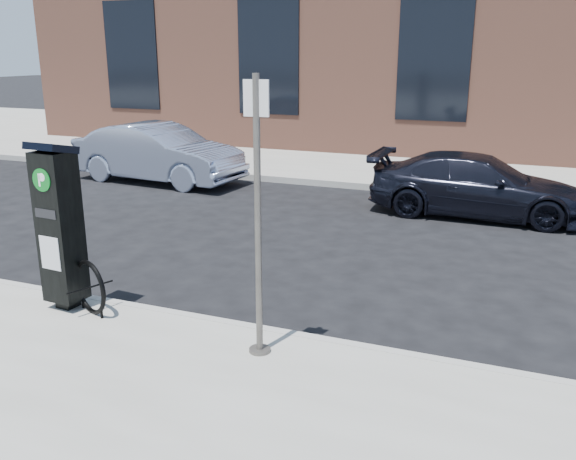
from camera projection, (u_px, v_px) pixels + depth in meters
The scene contains 10 objects.
ground at pixel (253, 337), 7.01m from camera, with size 120.00×120.00×0.00m, color black.
sidewalk_far at pixel (438, 151), 19.45m from camera, with size 60.00×12.00×0.15m, color gray.
curb_near at pixel (252, 332), 6.97m from camera, with size 60.00×0.12×0.16m, color #9E9B93.
curb_far at pixel (399, 189), 14.13m from camera, with size 60.00×0.12×0.16m, color #9E9B93.
building at pixel (459, 21), 20.97m from camera, with size 28.00×10.05×8.25m.
parking_kiosk at pixel (60, 225), 7.19m from camera, with size 0.50×0.45×2.04m.
sign_pole at pixel (258, 222), 5.96m from camera, with size 0.25×0.23×2.82m.
bike_rack at pixel (90, 287), 7.20m from camera, with size 0.64×0.30×0.67m.
car_silver at pixel (158, 153), 15.11m from camera, with size 1.52×4.37×1.44m, color #939FBB.
car_dark at pixel (477, 185), 12.03m from camera, with size 1.71×4.20×1.22m, color black.
Camera 1 is at (2.74, -5.77, 3.17)m, focal length 38.00 mm.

